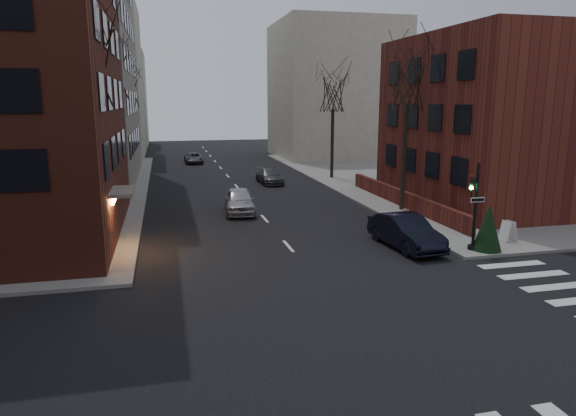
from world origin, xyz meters
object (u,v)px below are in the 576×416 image
object	(u,v)px
parked_sedan	(406,232)
evergreen_shrub	(488,227)
tree_left_b	(111,69)
sandwich_board	(508,231)
tree_right_a	(407,81)
car_lane_gray	(270,176)
tree_left_a	(86,64)
traffic_signal	(474,212)
tree_left_c	(126,87)
car_lane_silver	(240,201)
car_lane_far	(194,158)
tree_right_b	(333,92)
streetlamp_far	(136,128)
streetlamp_near	(120,144)

from	to	relation	value
parked_sedan	evergreen_shrub	world-z (taller)	evergreen_shrub
tree_left_b	sandwich_board	size ratio (longest dim) A/B	10.62
tree_right_a	car_lane_gray	distance (m)	15.90
tree_right_a	tree_left_a	bearing A→B (deg)	-167.20
tree_left_a	tree_left_b	bearing A→B (deg)	90.00
tree_right_a	car_lane_gray	size ratio (longest dim) A/B	2.30
parked_sedan	sandwich_board	distance (m)	5.19
traffic_signal	car_lane_gray	size ratio (longest dim) A/B	0.95
tree_left_c	car_lane_silver	distance (m)	22.58
tree_left_c	car_lane_far	world-z (taller)	tree_left_c
tree_right_a	car_lane_silver	distance (m)	12.51
tree_left_b	tree_left_c	world-z (taller)	tree_left_b
tree_left_a	car_lane_silver	size ratio (longest dim) A/B	2.29
tree_left_a	tree_right_b	bearing A→B (deg)	45.64
tree_right_b	streetlamp_far	size ratio (longest dim) A/B	1.46
traffic_signal	parked_sedan	world-z (taller)	traffic_signal
tree_left_a	parked_sedan	xyz separation A→B (m)	(14.15, -3.53, -7.68)
tree_left_a	evergreen_shrub	bearing A→B (deg)	-16.78
tree_right_b	parked_sedan	world-z (taller)	tree_right_b
tree_right_b	car_lane_gray	bearing A→B (deg)	-168.23
tree_left_b	evergreen_shrub	distance (m)	25.65
tree_left_c	streetlamp_far	bearing A→B (deg)	73.30
car_lane_gray	streetlamp_far	bearing A→B (deg)	131.46
streetlamp_far	tree_left_a	bearing A→B (deg)	-91.23
tree_left_b	evergreen_shrub	size ratio (longest dim) A/B	5.00
streetlamp_near	streetlamp_far	xyz separation A→B (m)	(0.00, 20.00, 0.00)
evergreen_shrub	tree_right_a	bearing A→B (deg)	88.55
streetlamp_near	sandwich_board	xyz separation A→B (m)	(18.70, -12.12, -3.58)
streetlamp_near	evergreen_shrub	size ratio (longest dim) A/B	2.91
traffic_signal	parked_sedan	bearing A→B (deg)	150.29
streetlamp_far	evergreen_shrub	distance (m)	37.35
tree_left_a	evergreen_shrub	distance (m)	19.53
car_lane_far	tree_left_c	bearing A→B (deg)	-134.94
tree_left_a	tree_left_b	xyz separation A→B (m)	(0.00, 12.00, 0.44)
tree_right_b	car_lane_far	world-z (taller)	tree_right_b
streetlamp_far	traffic_signal	bearing A→B (deg)	-63.94
traffic_signal	evergreen_shrub	distance (m)	0.95
sandwich_board	parked_sedan	bearing A→B (deg)	167.84
streetlamp_near	car_lane_silver	bearing A→B (deg)	-15.70
car_lane_far	evergreen_shrub	xyz separation A→B (m)	(11.04, -37.84, 0.65)
tree_left_c	tree_right_b	bearing A→B (deg)	-24.44
evergreen_shrub	parked_sedan	bearing A→B (deg)	152.04
traffic_signal	tree_left_b	xyz separation A→B (m)	(-16.74, 17.01, 7.00)
streetlamp_far	parked_sedan	distance (m)	34.49
streetlamp_far	parked_sedan	size ratio (longest dim) A/B	1.32
tree_right_a	tree_right_b	distance (m)	14.01
tree_right_b	car_lane_gray	size ratio (longest dim) A/B	2.17
car_lane_far	sandwich_board	xyz separation A→B (m)	(12.97, -36.72, 0.08)
car_lane_silver	car_lane_far	bearing A→B (deg)	98.03
tree_left_b	tree_left_c	bearing A→B (deg)	90.00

